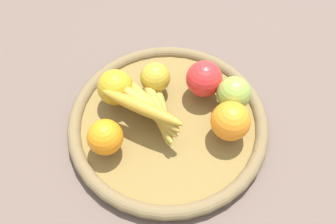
{
  "coord_description": "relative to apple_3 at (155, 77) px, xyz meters",
  "views": [
    {
      "loc": [
        -0.39,
        -0.09,
        0.64
      ],
      "look_at": [
        0.0,
        0.0,
        0.05
      ],
      "focal_mm": 37.12,
      "sensor_mm": 36.0,
      "label": 1
    }
  ],
  "objects": [
    {
      "name": "orange_1",
      "position": [
        -0.08,
        -0.17,
        0.01
      ],
      "size": [
        0.1,
        0.1,
        0.08
      ],
      "primitive_type": "sphere",
      "rotation": [
        0.0,
        0.0,
        1.28
      ],
      "color": "orange",
      "rests_on": "basket"
    },
    {
      "name": "ground_plane",
      "position": [
        -0.07,
        -0.04,
        -0.07
      ],
      "size": [
        2.4,
        2.4,
        0.0
      ],
      "primitive_type": "plane",
      "color": "brown",
      "rests_on": "ground"
    },
    {
      "name": "apple_3",
      "position": [
        0.0,
        0.0,
        0.0
      ],
      "size": [
        0.07,
        0.07,
        0.07
      ],
      "primitive_type": "sphere",
      "rotation": [
        0.0,
        0.0,
        1.48
      ],
      "color": "gold",
      "rests_on": "basket"
    },
    {
      "name": "apple_2",
      "position": [
        0.01,
        -0.1,
        0.01
      ],
      "size": [
        0.11,
        0.11,
        0.08
      ],
      "primitive_type": "sphere",
      "rotation": [
        0.0,
        0.0,
        2.33
      ],
      "color": "red",
      "rests_on": "basket"
    },
    {
      "name": "apple_0",
      "position": [
        -0.05,
        0.07,
        0.01
      ],
      "size": [
        0.08,
        0.08,
        0.08
      ],
      "primitive_type": "sphere",
      "rotation": [
        0.0,
        0.0,
        4.71
      ],
      "color": "gold",
      "rests_on": "basket"
    },
    {
      "name": "basket",
      "position": [
        -0.07,
        -0.04,
        -0.05
      ],
      "size": [
        0.42,
        0.42,
        0.03
      ],
      "color": "olive",
      "rests_on": "ground_plane"
    },
    {
      "name": "orange_0",
      "position": [
        -0.17,
        0.06,
        0.0
      ],
      "size": [
        0.1,
        0.1,
        0.07
      ],
      "primitive_type": "sphere",
      "rotation": [
        0.0,
        0.0,
        2.6
      ],
      "color": "orange",
      "rests_on": "basket"
    },
    {
      "name": "apple_1",
      "position": [
        -0.01,
        -0.17,
        0.0
      ],
      "size": [
        0.09,
        0.09,
        0.07
      ],
      "primitive_type": "sphere",
      "rotation": [
        0.0,
        0.0,
        4.34
      ],
      "color": "#89A740",
      "rests_on": "basket"
    },
    {
      "name": "banana_bunch",
      "position": [
        -0.08,
        -0.01,
        0.0
      ],
      "size": [
        0.17,
        0.18,
        0.07
      ],
      "color": "#AA9537",
      "rests_on": "basket"
    }
  ]
}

